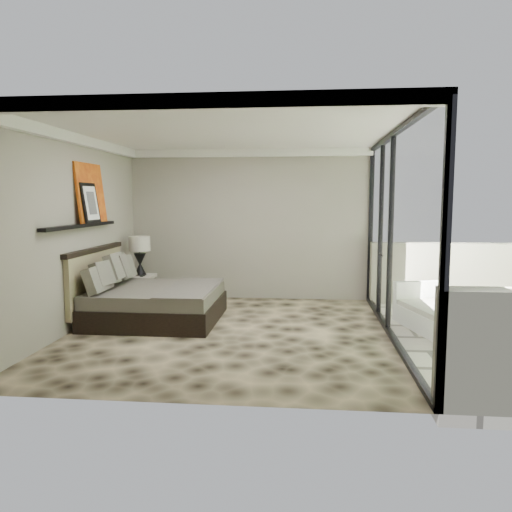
# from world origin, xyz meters

# --- Properties ---
(floor) EXTENTS (5.00, 5.00, 0.00)m
(floor) POSITION_xyz_m (0.00, 0.00, 0.00)
(floor) COLOR black
(floor) RESTS_ON ground
(ceiling) EXTENTS (4.50, 5.00, 0.02)m
(ceiling) POSITION_xyz_m (0.00, 0.00, 2.79)
(ceiling) COLOR silver
(ceiling) RESTS_ON back_wall
(back_wall) EXTENTS (4.50, 0.02, 2.80)m
(back_wall) POSITION_xyz_m (0.00, 2.49, 1.40)
(back_wall) COLOR gray
(back_wall) RESTS_ON floor
(left_wall) EXTENTS (0.02, 5.00, 2.80)m
(left_wall) POSITION_xyz_m (-2.24, 0.00, 1.40)
(left_wall) COLOR gray
(left_wall) RESTS_ON floor
(glass_wall) EXTENTS (0.08, 5.00, 2.80)m
(glass_wall) POSITION_xyz_m (2.25, 0.00, 1.40)
(glass_wall) COLOR white
(glass_wall) RESTS_ON floor
(terrace_slab) EXTENTS (3.00, 5.00, 0.12)m
(terrace_slab) POSITION_xyz_m (3.75, 0.00, -0.06)
(terrace_slab) COLOR #B8AF9D
(terrace_slab) RESTS_ON ground
(picture_ledge) EXTENTS (0.12, 2.20, 0.05)m
(picture_ledge) POSITION_xyz_m (-2.18, 0.10, 1.50)
(picture_ledge) COLOR black
(picture_ledge) RESTS_ON left_wall
(bed) EXTENTS (1.97, 1.91, 1.08)m
(bed) POSITION_xyz_m (-1.33, 0.57, 0.32)
(bed) COLOR black
(bed) RESTS_ON floor
(nightstand) EXTENTS (0.72, 0.72, 0.56)m
(nightstand) POSITION_xyz_m (-1.94, 1.78, 0.28)
(nightstand) COLOR black
(nightstand) RESTS_ON floor
(table_lamp) EXTENTS (0.38, 0.38, 0.70)m
(table_lamp) POSITION_xyz_m (-1.90, 1.81, 0.97)
(table_lamp) COLOR black
(table_lamp) RESTS_ON nightstand
(abstract_canvas) EXTENTS (0.13, 0.90, 0.90)m
(abstract_canvas) POSITION_xyz_m (-2.19, 0.49, 1.97)
(abstract_canvas) COLOR #9F330D
(abstract_canvas) RESTS_ON picture_ledge
(framed_print) EXTENTS (0.11, 0.50, 0.60)m
(framed_print) POSITION_xyz_m (-2.14, 0.34, 1.82)
(framed_print) COLOR black
(framed_print) RESTS_ON picture_ledge
(lounger) EXTENTS (1.15, 1.71, 0.61)m
(lounger) POSITION_xyz_m (3.00, 0.39, 0.19)
(lounger) COLOR white
(lounger) RESTS_ON terrace_slab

